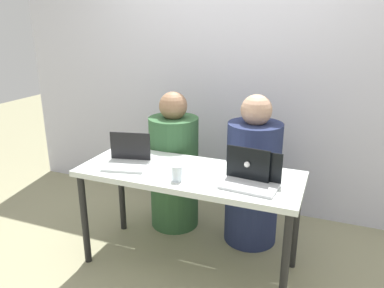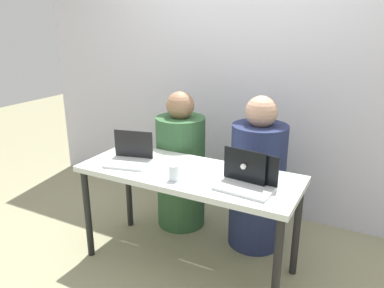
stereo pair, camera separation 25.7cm
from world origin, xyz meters
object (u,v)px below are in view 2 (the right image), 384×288
object	(u,v)px
laptop_front_right	(247,181)
laptop_back_right	(249,173)
person_on_right	(257,182)
water_glass_center	(174,174)
person_on_left	(181,168)
laptop_front_left	(130,156)

from	to	relation	value
laptop_front_right	laptop_back_right	distance (m)	0.13
laptop_front_right	laptop_back_right	bearing A→B (deg)	109.09
person_on_right	water_glass_center	distance (m)	0.80
laptop_front_right	person_on_left	bearing A→B (deg)	149.15
laptop_back_right	water_glass_center	xyz separation A→B (m)	(-0.43, -0.23, -0.01)
person_on_left	water_glass_center	distance (m)	0.80
person_on_right	person_on_left	bearing A→B (deg)	-14.99
laptop_front_right	water_glass_center	xyz separation A→B (m)	(-0.46, -0.11, -0.00)
person_on_left	laptop_front_left	bearing A→B (deg)	91.71
laptop_front_left	laptop_back_right	bearing A→B (deg)	-5.88
person_on_left	laptop_front_left	world-z (taller)	person_on_left
laptop_back_right	laptop_front_right	bearing A→B (deg)	110.43
person_on_right	laptop_back_right	size ratio (longest dim) A/B	3.94
person_on_right	laptop_front_right	world-z (taller)	person_on_right
laptop_front_left	water_glass_center	xyz separation A→B (m)	(0.44, -0.12, -0.00)
person_on_left	laptop_front_left	xyz separation A→B (m)	(-0.11, -0.56, 0.27)
laptop_front_left	laptop_back_right	size ratio (longest dim) A/B	1.11
person_on_left	water_glass_center	bearing A→B (deg)	128.72
water_glass_center	laptop_front_left	bearing A→B (deg)	164.70
laptop_back_right	person_on_right	bearing A→B (deg)	-73.63
person_on_right	laptop_front_left	bearing A→B (deg)	20.17
laptop_back_right	water_glass_center	world-z (taller)	laptop_back_right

